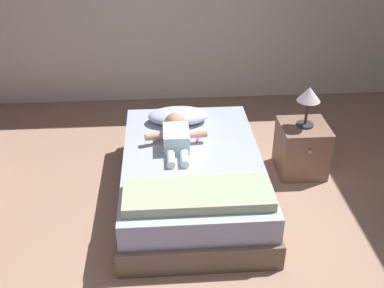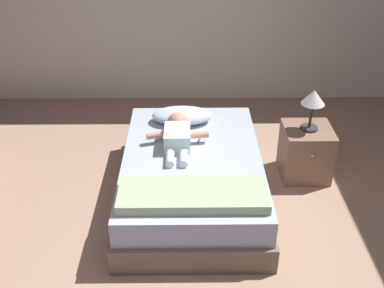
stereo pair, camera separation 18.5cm
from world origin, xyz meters
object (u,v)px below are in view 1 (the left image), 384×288
at_px(toothbrush, 198,138).
at_px(lamp, 309,97).
at_px(bed, 192,177).
at_px(baby, 176,135).
at_px(nightstand, 302,148).
at_px(pillow, 178,116).

relative_size(toothbrush, lamp, 0.37).
height_order(bed, toothbrush, toothbrush).
height_order(bed, baby, baby).
relative_size(bed, lamp, 4.83).
height_order(toothbrush, lamp, lamp).
bearing_deg(lamp, nightstand, -90.00).
height_order(bed, pillow, pillow).
distance_m(bed, lamp, 1.16).
distance_m(bed, pillow, 0.62).
relative_size(bed, toothbrush, 13.19).
height_order(baby, lamp, lamp).
distance_m(pillow, baby, 0.35).
distance_m(pillow, nightstand, 1.12).
distance_m(bed, toothbrush, 0.33).
xyz_separation_m(pillow, baby, (-0.03, -0.35, 0.01)).
xyz_separation_m(nightstand, lamp, (0.00, 0.00, 0.49)).
distance_m(baby, toothbrush, 0.20).
bearing_deg(nightstand, lamp, 90.00).
distance_m(pillow, lamp, 1.12).
bearing_deg(bed, baby, 120.32).
bearing_deg(toothbrush, nightstand, 4.91).
height_order(nightstand, lamp, lamp).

